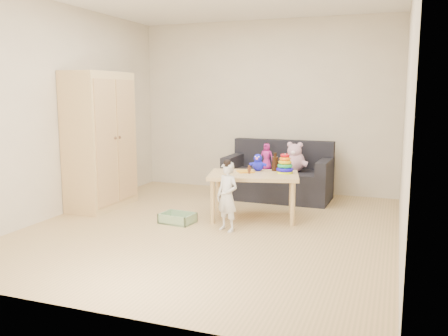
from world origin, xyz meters
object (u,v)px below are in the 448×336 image
at_px(play_table, 253,196).
at_px(sofa, 278,185).
at_px(wardrobe, 100,141).
at_px(toddler, 227,197).

bearing_deg(play_table, sofa, 89.23).
bearing_deg(wardrobe, sofa, 31.50).
height_order(play_table, toddler, toddler).
bearing_deg(wardrobe, play_table, 3.27).
relative_size(play_table, toddler, 1.40).
xyz_separation_m(wardrobe, sofa, (2.09, 1.28, -0.68)).
bearing_deg(wardrobe, toddler, -13.59).
bearing_deg(toddler, sofa, 109.94).
height_order(wardrobe, play_table, wardrobe).
height_order(wardrobe, sofa, wardrobe).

